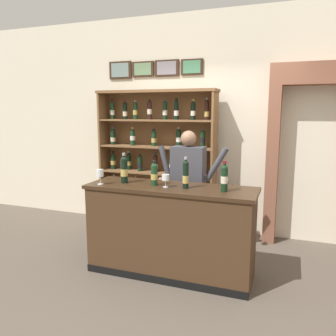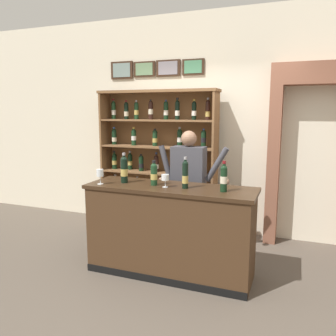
# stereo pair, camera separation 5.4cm
# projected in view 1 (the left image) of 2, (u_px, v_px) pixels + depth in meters

# --- Properties ---
(ground_plane) EXTENTS (14.00, 14.00, 0.02)m
(ground_plane) POSITION_uv_depth(u_px,v_px,m) (176.00, 274.00, 3.85)
(ground_plane) COLOR brown
(back_wall) EXTENTS (12.00, 0.19, 3.23)m
(back_wall) POSITION_uv_depth(u_px,v_px,m) (212.00, 124.00, 5.11)
(back_wall) COLOR beige
(back_wall) RESTS_ON ground
(wine_shelf) EXTENTS (1.83, 0.35, 2.11)m
(wine_shelf) POSITION_uv_depth(u_px,v_px,m) (157.00, 156.00, 5.15)
(wine_shelf) COLOR brown
(wine_shelf) RESTS_ON ground
(archway_doorway) EXTENTS (1.24, 0.45, 2.42)m
(archway_doorway) POSITION_uv_depth(u_px,v_px,m) (316.00, 146.00, 4.54)
(archway_doorway) COLOR brown
(archway_doorway) RESTS_ON ground
(tasting_counter) EXTENTS (1.87, 0.60, 1.01)m
(tasting_counter) POSITION_uv_depth(u_px,v_px,m) (170.00, 230.00, 3.79)
(tasting_counter) COLOR #422B19
(tasting_counter) RESTS_ON ground
(shopkeeper) EXTENTS (0.92, 0.22, 1.58)m
(shopkeeper) POSITION_uv_depth(u_px,v_px,m) (188.00, 179.00, 4.27)
(shopkeeper) COLOR #2D3347
(shopkeeper) RESTS_ON ground
(tasting_bottle_grappa) EXTENTS (0.08, 0.08, 0.34)m
(tasting_bottle_grappa) POSITION_uv_depth(u_px,v_px,m) (124.00, 169.00, 3.86)
(tasting_bottle_grappa) COLOR black
(tasting_bottle_grappa) RESTS_ON tasting_counter
(tasting_bottle_riserva) EXTENTS (0.07, 0.07, 0.28)m
(tasting_bottle_riserva) POSITION_uv_depth(u_px,v_px,m) (154.00, 174.00, 3.74)
(tasting_bottle_riserva) COLOR #19381E
(tasting_bottle_riserva) RESTS_ON tasting_counter
(tasting_bottle_vin_santo) EXTENTS (0.07, 0.07, 0.34)m
(tasting_bottle_vin_santo) POSITION_uv_depth(u_px,v_px,m) (186.00, 174.00, 3.59)
(tasting_bottle_vin_santo) COLOR black
(tasting_bottle_vin_santo) RESTS_ON tasting_counter
(tasting_bottle_rosso) EXTENTS (0.07, 0.07, 0.32)m
(tasting_bottle_rosso) POSITION_uv_depth(u_px,v_px,m) (224.00, 177.00, 3.45)
(tasting_bottle_rosso) COLOR black
(tasting_bottle_rosso) RESTS_ON tasting_counter
(wine_glass_left) EXTENTS (0.08, 0.08, 0.14)m
(wine_glass_left) POSITION_uv_depth(u_px,v_px,m) (166.00, 178.00, 3.65)
(wine_glass_left) COLOR silver
(wine_glass_left) RESTS_ON tasting_counter
(wine_glass_center) EXTENTS (0.08, 0.08, 0.17)m
(wine_glass_center) POSITION_uv_depth(u_px,v_px,m) (100.00, 174.00, 3.79)
(wine_glass_center) COLOR silver
(wine_glass_center) RESTS_ON tasting_counter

